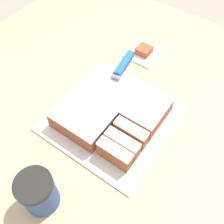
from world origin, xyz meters
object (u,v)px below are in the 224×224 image
object	(u,v)px
cake_board	(112,118)
cake	(112,110)
brownie	(144,50)
coffee_cup	(38,193)
knife	(120,71)

from	to	relation	value
cake_board	cake	xyz separation A→B (m)	(0.00, 0.00, 0.03)
brownie	coffee_cup	bearing A→B (deg)	-172.98
cake_board	coffee_cup	size ratio (longest dim) A/B	3.01
cake_board	cake	distance (m)	0.03
knife	coffee_cup	bearing A→B (deg)	-1.24
cake	brownie	world-z (taller)	cake
brownie	knife	bearing A→B (deg)	-174.41
cake	coffee_cup	distance (m)	0.30
cake	brownie	xyz separation A→B (m)	(0.30, 0.07, -0.02)
knife	cake	bearing A→B (deg)	14.45
cake	brownie	size ratio (longest dim) A/B	5.29
coffee_cup	brownie	distance (m)	0.61
cake	brownie	distance (m)	0.31
coffee_cup	brownie	bearing A→B (deg)	7.02
coffee_cup	knife	bearing A→B (deg)	7.64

